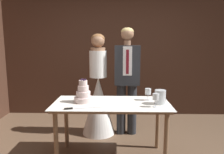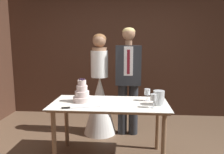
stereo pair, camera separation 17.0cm
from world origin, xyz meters
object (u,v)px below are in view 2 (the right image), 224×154
at_px(tiered_cake, 82,94).
at_px(bride, 100,97).
at_px(cake_table, 110,109).
at_px(wine_glass_middle, 153,98).
at_px(cake_knife, 74,108).
at_px(hurricane_candle, 159,98).
at_px(wine_glass_near, 147,93).
at_px(groom, 128,76).

bearing_deg(tiered_cake, bride, 80.16).
bearing_deg(cake_table, wine_glass_middle, -17.52).
distance_m(cake_knife, hurricane_candle, 1.05).
distance_m(wine_glass_near, groom, 0.70).
distance_m(cake_table, bride, 0.82).
height_order(wine_glass_near, hurricane_candle, hurricane_candle).
relative_size(cake_table, cake_knife, 3.33).
bearing_deg(tiered_cake, wine_glass_near, 7.20).
distance_m(cake_table, hurricane_candle, 0.64).
distance_m(hurricane_candle, bride, 1.20).
relative_size(cake_knife, groom, 0.26).
xyz_separation_m(wine_glass_near, wine_glass_middle, (0.05, -0.31, 0.01)).
height_order(cake_knife, wine_glass_near, wine_glass_near).
distance_m(cake_table, wine_glass_middle, 0.60).
distance_m(tiered_cake, hurricane_candle, 0.98).
relative_size(wine_glass_middle, hurricane_candle, 0.93).
height_order(wine_glass_middle, bride, bride).
relative_size(wine_glass_near, hurricane_candle, 0.91).
bearing_deg(groom, hurricane_candle, -65.00).
bearing_deg(cake_knife, tiered_cake, 67.64).
relative_size(tiered_cake, cake_knife, 0.69).
height_order(wine_glass_near, bride, bride).
xyz_separation_m(cake_knife, bride, (0.17, 1.05, -0.14)).
bearing_deg(hurricane_candle, cake_knife, -167.40).
distance_m(wine_glass_near, wine_glass_middle, 0.31).
height_order(cake_knife, wine_glass_middle, wine_glass_middle).
relative_size(hurricane_candle, bride, 0.11).
bearing_deg(cake_knife, wine_glass_near, 9.68).
xyz_separation_m(wine_glass_middle, groom, (-0.30, 0.95, 0.11)).
height_order(wine_glass_near, wine_glass_middle, wine_glass_middle).
bearing_deg(hurricane_candle, bride, 135.98).
bearing_deg(wine_glass_middle, cake_table, 162.48).
xyz_separation_m(cake_knife, wine_glass_middle, (0.94, 0.10, 0.11)).
bearing_deg(hurricane_candle, wine_glass_near, 126.38).
bearing_deg(cake_knife, wine_glass_middle, -8.72).
bearing_deg(wine_glass_middle, cake_knife, -174.03).
xyz_separation_m(cake_table, cake_knife, (-0.40, -0.27, 0.10)).
relative_size(cake_table, bride, 0.90).
bearing_deg(wine_glass_near, cake_table, -164.32).
bearing_deg(hurricane_candle, tiered_cake, 176.04).
relative_size(wine_glass_near, groom, 0.09).
bearing_deg(hurricane_candle, groom, 115.00).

